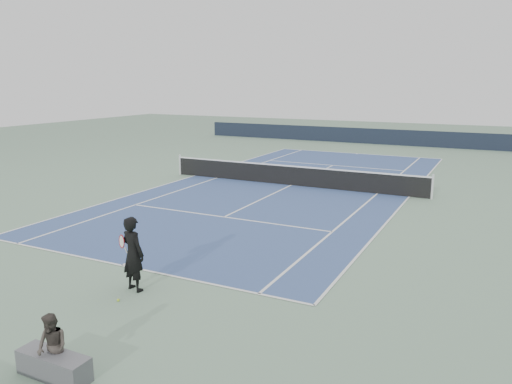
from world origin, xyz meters
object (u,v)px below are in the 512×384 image
at_px(spectator_bench, 53,356).
at_px(tennis_ball, 118,300).
at_px(tennis_net, 291,175).
at_px(tennis_player, 133,254).

bearing_deg(spectator_bench, tennis_ball, 111.30).
relative_size(tennis_net, tennis_ball, 200.27).
distance_m(tennis_net, spectator_bench, 16.59).
bearing_deg(spectator_bench, tennis_net, 98.70).
distance_m(tennis_player, spectator_bench, 3.67).
bearing_deg(tennis_net, spectator_bench, -81.30).
bearing_deg(spectator_bench, tennis_player, 108.72).
distance_m(tennis_player, tennis_ball, 1.11).
bearing_deg(tennis_net, tennis_ball, -83.99).
height_order(tennis_player, spectator_bench, tennis_player).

